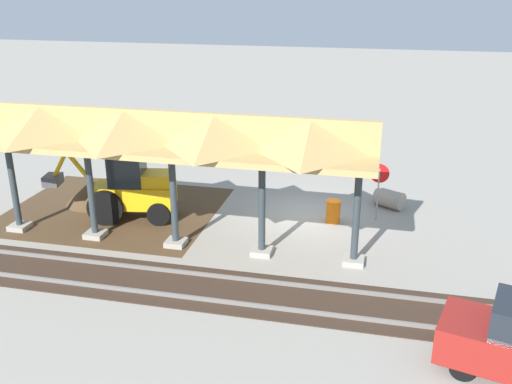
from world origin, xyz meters
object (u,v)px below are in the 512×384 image
Objects in this scene: backhoe at (130,188)px; concrete_pipe at (389,199)px; stop_sign at (379,180)px; traffic_barrel at (333,211)px.

concrete_pipe is (-10.02, -3.42, -0.89)m from backhoe.
backhoe is 3.73× the size of concrete_pipe.
backhoe is 10.63m from concrete_pipe.
stop_sign is 9.74m from backhoe.
stop_sign is 2.59× the size of traffic_barrel.
stop_sign reaches higher than concrete_pipe.
stop_sign is at bearing -168.46° from backhoe.
stop_sign is at bearing 71.90° from concrete_pipe.
traffic_barrel is at bearing -170.19° from backhoe.
stop_sign reaches higher than traffic_barrel.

